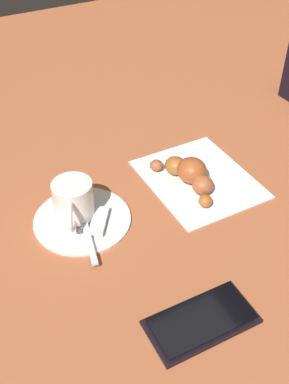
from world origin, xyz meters
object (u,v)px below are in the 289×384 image
object	(u,v)px
sugar_packet	(99,221)
teaspoon	(83,218)
napkin	(200,180)
cell_phone	(201,320)
saucer	(83,220)
espresso_cup	(73,200)
croissant	(190,173)

from	to	relation	value
sugar_packet	teaspoon	bearing A→B (deg)	80.48
teaspoon	napkin	xyz separation A→B (m)	(0.21, 0.00, -0.01)
teaspoon	cell_phone	distance (m)	0.24
saucer	teaspoon	distance (m)	0.01
teaspoon	napkin	bearing A→B (deg)	0.47
saucer	napkin	world-z (taller)	saucer
saucer	espresso_cup	xyz separation A→B (m)	(-0.01, 0.01, 0.03)
saucer	espresso_cup	bearing A→B (deg)	120.68
cell_phone	teaspoon	bearing A→B (deg)	104.43
napkin	cell_phone	size ratio (longest dim) A/B	1.44
espresso_cup	cell_phone	distance (m)	0.25
teaspoon	sugar_packet	bearing A→B (deg)	-44.37
teaspoon	sugar_packet	xyz separation A→B (m)	(0.02, -0.02, 0.00)
saucer	croissant	distance (m)	0.19
cell_phone	espresso_cup	bearing A→B (deg)	105.16
sugar_packet	cell_phone	world-z (taller)	sugar_packet
espresso_cup	sugar_packet	bearing A→B (deg)	-51.91
napkin	cell_phone	distance (m)	0.27
teaspoon	sugar_packet	world-z (taller)	teaspoon
teaspoon	espresso_cup	bearing A→B (deg)	116.04
espresso_cup	napkin	bearing A→B (deg)	-3.36
espresso_cup	cell_phone	world-z (taller)	espresso_cup
teaspoon	sugar_packet	distance (m)	0.03
sugar_packet	napkin	xyz separation A→B (m)	(0.19, 0.02, -0.01)
sugar_packet	napkin	bearing A→B (deg)	-49.31
espresso_cup	teaspoon	distance (m)	0.03
espresso_cup	croissant	world-z (taller)	espresso_cup
espresso_cup	napkin	size ratio (longest dim) A/B	0.44
napkin	saucer	bearing A→B (deg)	179.97
saucer	teaspoon	xyz separation A→B (m)	(-0.00, -0.00, 0.01)
napkin	croissant	distance (m)	0.03
saucer	sugar_packet	xyz separation A→B (m)	(0.02, -0.02, 0.01)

